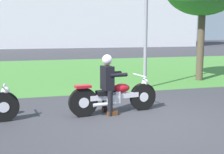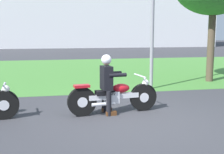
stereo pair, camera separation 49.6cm
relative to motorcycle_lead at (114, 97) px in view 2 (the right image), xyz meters
The scene contains 4 objects.
ground 1.00m from the motorcycle_lead, 69.48° to the right, with size 120.00×120.00×0.00m, color #38383D.
grass_verge 8.27m from the motorcycle_lead, 87.79° to the left, with size 60.00×12.00×0.01m, color #478438.
motorcycle_lead is the anchor object (origin of this frame).
rider_lead 0.46m from the motorcycle_lead, behind, with size 0.59×0.50×1.42m.
Camera 2 is at (-1.72, -5.81, 1.92)m, focal length 46.66 mm.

